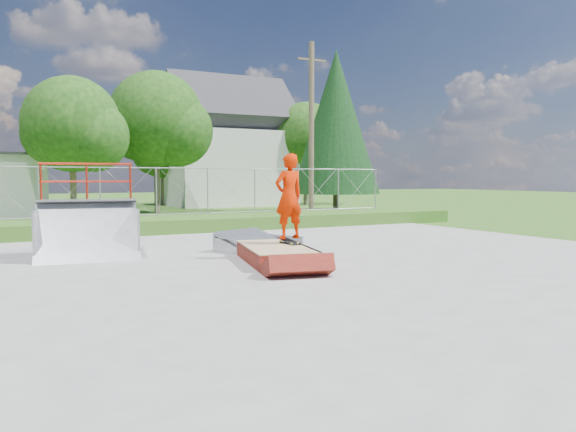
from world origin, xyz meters
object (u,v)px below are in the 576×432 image
flat_bank_ramp (259,243)px  skater (289,199)px  grind_box (275,255)px  quarter_pipe (87,211)px

flat_bank_ramp → skater: size_ratio=0.89×
grind_box → skater: 1.34m
grind_box → flat_bank_ramp: bearing=88.9°
flat_bank_ramp → grind_box: bearing=-128.7°
grind_box → skater: skater is taller
grind_box → quarter_pipe: quarter_pipe is taller
grind_box → skater: (0.47, 0.25, 1.23)m
grind_box → quarter_pipe: (-3.62, 2.70, 0.94)m
flat_bank_ramp → skater: bearing=-114.3°
quarter_pipe → skater: (4.09, -2.46, 0.28)m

